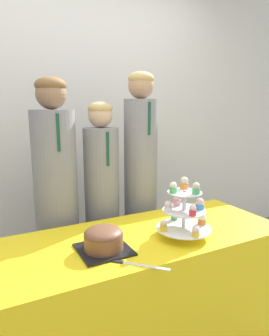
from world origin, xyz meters
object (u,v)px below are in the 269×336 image
student_1 (102,210)px  round_cake (104,239)px  cake_knife (125,263)px  student_0 (57,208)px  cupcake_stand (185,210)px  student_2 (140,190)px

student_1 → round_cake: bearing=-110.6°
cake_knife → student_1: 0.79m
cake_knife → round_cake: bearing=147.7°
round_cake → student_1: (0.23, 0.60, -0.08)m
student_0 → student_1: (0.31, -0.00, -0.07)m
round_cake → cupcake_stand: size_ratio=0.78×
cupcake_stand → student_1: size_ratio=0.22×
student_0 → student_1: student_0 is taller
student_0 → student_1: bearing=-0.0°
cupcake_stand → student_0: 0.85m
cupcake_stand → student_2: (0.08, 0.65, -0.05)m
round_cake → cupcake_stand: (0.45, -0.04, 0.09)m
cake_knife → cupcake_stand: 0.45m
round_cake → student_1: size_ratio=0.17×
cupcake_stand → student_2: bearing=83.0°
cupcake_stand → round_cake: bearing=174.6°
round_cake → student_0: 0.61m
round_cake → student_2: student_2 is taller
student_0 → student_2: (0.62, -0.00, 0.04)m
round_cake → student_2: bearing=48.6°
cake_knife → student_1: student_1 is taller
cupcake_stand → student_1: (-0.23, 0.65, -0.17)m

